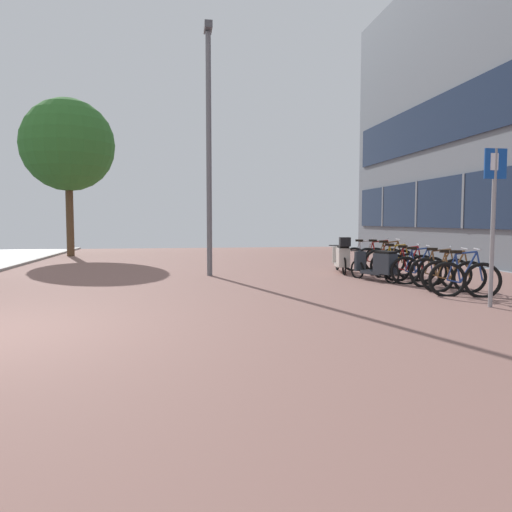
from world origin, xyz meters
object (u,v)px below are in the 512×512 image
object	(u,v)px
bicycle_rack_02	(440,273)
bicycle_rack_04	(409,267)
bicycle_rack_06	(390,262)
street_tree	(68,145)
scooter_near	(342,257)
lamp_post	(209,139)
bicycle_rack_03	(419,270)
bicycle_rack_07	(379,260)
bicycle_rack_01	(453,276)
bicycle_rack_00	(465,279)
bicycle_rack_08	(365,259)
parking_sign	(494,210)
scooter_mid	(379,265)
bicycle_rack_05	(396,265)

from	to	relation	value
bicycle_rack_02	bicycle_rack_04	size ratio (longest dim) A/B	0.96
bicycle_rack_06	street_tree	world-z (taller)	street_tree
bicycle_rack_06	scooter_near	distance (m)	1.30
lamp_post	bicycle_rack_03	bearing A→B (deg)	-29.21
bicycle_rack_06	bicycle_rack_07	xyz separation A→B (m)	(-0.03, 0.61, 0.00)
bicycle_rack_01	scooter_near	distance (m)	3.93
bicycle_rack_02	bicycle_rack_01	bearing A→B (deg)	-95.38
bicycle_rack_00	bicycle_rack_08	bearing A→B (deg)	90.52
bicycle_rack_01	parking_sign	xyz separation A→B (m)	(-0.36, -1.72, 1.30)
bicycle_rack_04	bicycle_rack_06	bearing A→B (deg)	87.42
lamp_post	street_tree	xyz separation A→B (m)	(-5.24, 8.12, 0.95)
bicycle_rack_06	scooter_near	world-z (taller)	scooter_near
bicycle_rack_08	bicycle_rack_01	bearing A→B (deg)	-87.53
bicycle_rack_03	bicycle_rack_04	distance (m)	0.62
bicycle_rack_04	street_tree	distance (m)	14.78
bicycle_rack_07	bicycle_rack_08	size ratio (longest dim) A/B	1.01
bicycle_rack_01	bicycle_rack_00	bearing A→B (deg)	-102.93
bicycle_rack_07	lamp_post	xyz separation A→B (m)	(-4.74, 0.13, 3.24)
bicycle_rack_00	bicycle_rack_02	world-z (taller)	bicycle_rack_00
lamp_post	bicycle_rack_08	bearing A→B (deg)	6.00
bicycle_rack_04	bicycle_rack_00	bearing A→B (deg)	-92.38
bicycle_rack_00	scooter_mid	size ratio (longest dim) A/B	0.81
bicycle_rack_07	bicycle_rack_03	bearing A→B (deg)	-92.52
bicycle_rack_08	bicycle_rack_06	bearing A→B (deg)	-80.65
scooter_near	bicycle_rack_00	bearing A→B (deg)	-78.15
bicycle_rack_05	bicycle_rack_04	bearing A→B (deg)	-86.07
bicycle_rack_00	scooter_near	distance (m)	4.50
bicycle_rack_02	scooter_near	xyz separation A→B (m)	(-1.12, 3.17, 0.13)
bicycle_rack_02	parking_sign	bearing A→B (deg)	-100.19
bicycle_rack_04	scooter_mid	distance (m)	0.75
bicycle_rack_07	scooter_mid	distance (m)	1.93
bicycle_rack_06	street_tree	bearing A→B (deg)	138.43
parking_sign	bicycle_rack_04	bearing A→B (deg)	84.82
bicycle_rack_04	bicycle_rack_08	xyz separation A→B (m)	(-0.15, 2.45, 0.02)
bicycle_rack_00	bicycle_rack_04	distance (m)	2.45
bicycle_rack_06	parking_sign	size ratio (longest dim) A/B	0.52
street_tree	bicycle_rack_07	bearing A→B (deg)	-39.61
bicycle_rack_00	scooter_mid	distance (m)	2.61
bicycle_rack_06	bicycle_rack_03	bearing A→B (deg)	-94.18
bicycle_rack_01	bicycle_rack_06	distance (m)	3.07
bicycle_rack_01	lamp_post	distance (m)	6.91
parking_sign	lamp_post	size ratio (longest dim) A/B	0.41
bicycle_rack_01	parking_sign	size ratio (longest dim) A/B	0.48
scooter_near	street_tree	distance (m)	12.75
bicycle_rack_04	bicycle_rack_07	xyz separation A→B (m)	(0.03, 1.84, 0.02)
bicycle_rack_06	bicycle_rack_08	bearing A→B (deg)	99.35
bicycle_rack_00	bicycle_rack_03	xyz separation A→B (m)	(0.02, 1.84, -0.01)
bicycle_rack_06	scooter_mid	bearing A→B (deg)	-124.91
bicycle_rack_00	bicycle_rack_07	distance (m)	4.29
lamp_post	bicycle_rack_05	bearing A→B (deg)	-16.26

